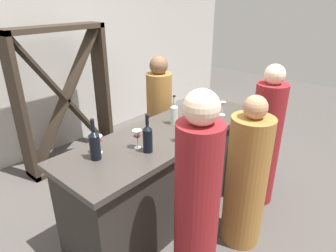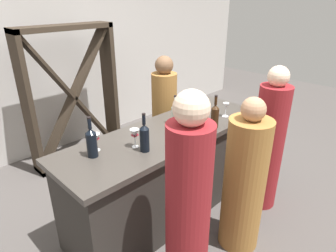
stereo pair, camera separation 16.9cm
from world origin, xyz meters
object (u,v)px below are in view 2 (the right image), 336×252
at_px(wine_glass_near_right, 192,116).
at_px(wine_bottle_center_clear_pale, 175,113).
at_px(wine_glass_far_center, 95,139).
at_px(wine_glass_far_left, 135,134).
at_px(wine_glass_near_left, 179,131).
at_px(person_left_guest, 268,145).
at_px(wine_glass_near_center, 226,107).
at_px(water_pitcher, 197,109).
at_px(person_right_guest, 244,183).
at_px(wine_rack, 73,97).
at_px(person_server_behind, 164,117).
at_px(wine_bottle_second_left_near_black, 144,137).
at_px(wine_bottle_leftmost_near_black, 92,142).
at_px(person_center_guest, 188,209).
at_px(wine_bottle_second_right_amber_brown, 215,115).

bearing_deg(wine_glass_near_right, wine_bottle_center_clear_pale, 121.12).
bearing_deg(wine_glass_far_center, wine_glass_far_left, -34.45).
distance_m(wine_glass_near_left, wine_glass_far_left, 0.38).
bearing_deg(wine_glass_far_left, wine_glass_near_right, -3.55).
bearing_deg(wine_glass_far_center, person_left_guest, -26.96).
bearing_deg(wine_glass_near_center, wine_glass_far_left, 172.97).
bearing_deg(water_pitcher, person_left_guest, -61.36).
relative_size(wine_glass_near_left, person_right_guest, 0.10).
bearing_deg(wine_rack, person_server_behind, -53.97).
bearing_deg(wine_bottle_second_left_near_black, wine_bottle_leftmost_near_black, 147.63).
bearing_deg(person_left_guest, wine_rack, 29.57).
relative_size(water_pitcher, person_left_guest, 0.11).
xyz_separation_m(wine_bottle_center_clear_pale, wine_glass_near_left, (-0.25, -0.29, -0.01)).
bearing_deg(wine_glass_far_left, wine_bottle_center_clear_pale, 9.40).
height_order(water_pitcher, person_left_guest, person_left_guest).
height_order(wine_bottle_center_clear_pale, person_server_behind, person_server_behind).
bearing_deg(wine_bottle_leftmost_near_black, water_pitcher, -2.25).
xyz_separation_m(person_left_guest, person_right_guest, (-0.66, -0.14, -0.06)).
xyz_separation_m(wine_glass_far_left, water_pitcher, (0.88, 0.07, -0.03)).
relative_size(wine_bottle_center_clear_pale, person_server_behind, 0.20).
bearing_deg(person_server_behind, wine_bottle_leftmost_near_black, -46.74).
relative_size(wine_glass_near_center, person_right_guest, 0.11).
bearing_deg(person_right_guest, wine_glass_near_left, 8.09).
xyz_separation_m(wine_glass_near_center, person_right_guest, (-0.52, -0.59, -0.39)).
height_order(wine_rack, wine_bottle_leftmost_near_black, wine_rack).
distance_m(wine_bottle_center_clear_pale, person_server_behind, 0.85).
bearing_deg(person_center_guest, wine_glass_far_center, -5.37).
bearing_deg(wine_glass_near_left, wine_bottle_center_clear_pale, 48.87).
bearing_deg(water_pitcher, wine_bottle_second_left_near_black, -168.69).
bearing_deg(person_right_guest, person_server_behind, -34.53).
bearing_deg(wine_glass_near_left, person_right_guest, -65.35).
distance_m(wine_glass_near_center, water_pitcher, 0.30).
bearing_deg(wine_bottle_leftmost_near_black, wine_bottle_second_right_amber_brown, -16.63).
relative_size(wine_glass_near_center, person_center_guest, 0.09).
bearing_deg(person_right_guest, wine_glass_far_left, 21.83).
distance_m(water_pitcher, person_right_guest, 0.92).
bearing_deg(wine_rack, wine_bottle_center_clear_pale, -81.36).
height_order(wine_bottle_center_clear_pale, wine_glass_far_center, wine_bottle_center_clear_pale).
xyz_separation_m(wine_bottle_leftmost_near_black, person_server_behind, (1.37, 0.60, -0.37)).
xyz_separation_m(wine_glass_far_left, person_right_guest, (0.57, -0.72, -0.40)).
relative_size(wine_bottle_second_left_near_black, wine_bottle_center_clear_pale, 1.12).
bearing_deg(wine_glass_far_left, person_right_guest, -51.61).
bearing_deg(wine_glass_far_left, person_left_guest, -25.23).
bearing_deg(wine_bottle_leftmost_near_black, wine_glass_near_right, -8.90).
xyz_separation_m(wine_glass_far_center, person_center_guest, (0.14, -0.88, -0.27)).
height_order(wine_rack, wine_glass_near_left, wine_rack).
bearing_deg(person_server_behind, wine_glass_near_right, -6.91).
bearing_deg(wine_bottle_second_left_near_black, water_pitcher, 11.31).
bearing_deg(wine_glass_near_center, wine_glass_near_left, -175.77).
relative_size(wine_glass_far_center, water_pitcher, 0.89).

